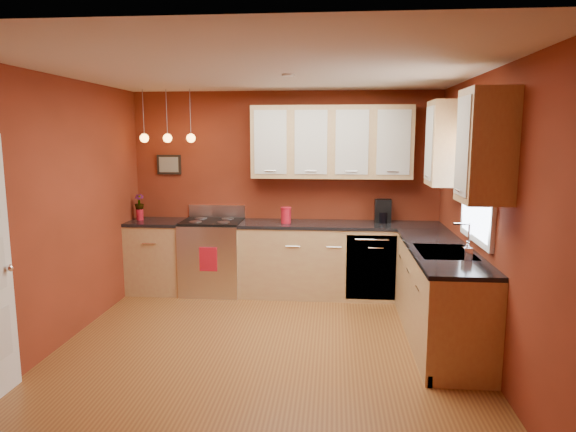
# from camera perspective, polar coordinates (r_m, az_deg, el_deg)

# --- Properties ---
(floor) EXTENTS (4.20, 4.20, 0.00)m
(floor) POSITION_cam_1_polar(r_m,az_deg,el_deg) (5.06, -2.62, -14.76)
(floor) COLOR brown
(floor) RESTS_ON ground
(ceiling) EXTENTS (4.00, 4.20, 0.02)m
(ceiling) POSITION_cam_1_polar(r_m,az_deg,el_deg) (4.67, -2.85, 15.89)
(ceiling) COLOR beige
(ceiling) RESTS_ON wall_back
(wall_back) EXTENTS (4.00, 0.02, 2.60)m
(wall_back) POSITION_cam_1_polar(r_m,az_deg,el_deg) (6.76, -0.32, 2.72)
(wall_back) COLOR maroon
(wall_back) RESTS_ON floor
(wall_front) EXTENTS (4.00, 0.02, 2.60)m
(wall_front) POSITION_cam_1_polar(r_m,az_deg,el_deg) (2.68, -8.88, -7.14)
(wall_front) COLOR maroon
(wall_front) RESTS_ON floor
(wall_left) EXTENTS (0.02, 4.20, 2.60)m
(wall_left) POSITION_cam_1_polar(r_m,az_deg,el_deg) (5.34, -24.49, 0.23)
(wall_left) COLOR maroon
(wall_left) RESTS_ON floor
(wall_right) EXTENTS (0.02, 4.20, 2.60)m
(wall_right) POSITION_cam_1_polar(r_m,az_deg,el_deg) (4.85, 21.40, -0.40)
(wall_right) COLOR maroon
(wall_right) RESTS_ON floor
(base_cabinets_back_left) EXTENTS (0.70, 0.60, 0.90)m
(base_cabinets_back_left) POSITION_cam_1_polar(r_m,az_deg,el_deg) (6.97, -14.22, -4.47)
(base_cabinets_back_left) COLOR tan
(base_cabinets_back_left) RESTS_ON floor
(base_cabinets_back_right) EXTENTS (2.54, 0.60, 0.90)m
(base_cabinets_back_right) POSITION_cam_1_polar(r_m,az_deg,el_deg) (6.59, 5.80, -5.01)
(base_cabinets_back_right) COLOR tan
(base_cabinets_back_right) RESTS_ON floor
(base_cabinets_right) EXTENTS (0.60, 2.10, 0.90)m
(base_cabinets_right) POSITION_cam_1_polar(r_m,az_deg,el_deg) (5.39, 16.44, -8.52)
(base_cabinets_right) COLOR tan
(base_cabinets_right) RESTS_ON floor
(counter_back_left) EXTENTS (0.70, 0.62, 0.04)m
(counter_back_left) POSITION_cam_1_polar(r_m,az_deg,el_deg) (6.88, -14.37, -0.65)
(counter_back_left) COLOR black
(counter_back_left) RESTS_ON base_cabinets_back_left
(counter_back_right) EXTENTS (2.54, 0.62, 0.04)m
(counter_back_right) POSITION_cam_1_polar(r_m,az_deg,el_deg) (6.49, 5.87, -0.98)
(counter_back_right) COLOR black
(counter_back_right) RESTS_ON base_cabinets_back_right
(counter_right) EXTENTS (0.62, 2.10, 0.04)m
(counter_right) POSITION_cam_1_polar(r_m,az_deg,el_deg) (5.27, 16.67, -3.64)
(counter_right) COLOR black
(counter_right) RESTS_ON base_cabinets_right
(gas_range) EXTENTS (0.76, 0.64, 1.11)m
(gas_range) POSITION_cam_1_polar(r_m,az_deg,el_deg) (6.76, -8.36, -4.43)
(gas_range) COLOR silver
(gas_range) RESTS_ON floor
(dishwasher_front) EXTENTS (0.60, 0.02, 0.80)m
(dishwasher_front) POSITION_cam_1_polar(r_m,az_deg,el_deg) (6.32, 9.20, -5.68)
(dishwasher_front) COLOR silver
(dishwasher_front) RESTS_ON base_cabinets_back_right
(sink) EXTENTS (0.50, 0.70, 0.33)m
(sink) POSITION_cam_1_polar(r_m,az_deg,el_deg) (5.13, 17.02, -4.06)
(sink) COLOR gray
(sink) RESTS_ON counter_right
(window) EXTENTS (0.06, 1.02, 1.22)m
(window) POSITION_cam_1_polar(r_m,az_deg,el_deg) (5.08, 20.44, 4.48)
(window) COLOR white
(window) RESTS_ON wall_right
(upper_cabinets_back) EXTENTS (2.00, 0.35, 0.90)m
(upper_cabinets_back) POSITION_cam_1_polar(r_m,az_deg,el_deg) (6.52, 4.85, 8.18)
(upper_cabinets_back) COLOR tan
(upper_cabinets_back) RESTS_ON wall_back
(upper_cabinets_right) EXTENTS (0.35, 1.95, 0.90)m
(upper_cabinets_right) POSITION_cam_1_polar(r_m,az_deg,el_deg) (5.06, 18.88, 7.51)
(upper_cabinets_right) COLOR tan
(upper_cabinets_right) RESTS_ON wall_right
(wall_picture) EXTENTS (0.32, 0.03, 0.26)m
(wall_picture) POSITION_cam_1_polar(r_m,az_deg,el_deg) (7.03, -13.07, 5.59)
(wall_picture) COLOR black
(wall_picture) RESTS_ON wall_back
(pendant_lights) EXTENTS (0.71, 0.11, 0.66)m
(pendant_lights) POSITION_cam_1_polar(r_m,az_deg,el_deg) (6.68, -13.24, 8.49)
(pendant_lights) COLOR gray
(pendant_lights) RESTS_ON ceiling
(red_canister) EXTENTS (0.13, 0.13, 0.20)m
(red_canister) POSITION_cam_1_polar(r_m,az_deg,el_deg) (6.45, -0.22, 0.10)
(red_canister) COLOR #AF1222
(red_canister) RESTS_ON counter_back_right
(red_vase) EXTENTS (0.09, 0.09, 0.14)m
(red_vase) POSITION_cam_1_polar(r_m,az_deg,el_deg) (6.97, -16.15, 0.16)
(red_vase) COLOR #AF1222
(red_vase) RESTS_ON counter_back_left
(flowers) EXTENTS (0.15, 0.15, 0.21)m
(flowers) POSITION_cam_1_polar(r_m,az_deg,el_deg) (6.95, -16.20, 1.46)
(flowers) COLOR #AF1222
(flowers) RESTS_ON red_vase
(coffee_maker) EXTENTS (0.21, 0.20, 0.29)m
(coffee_maker) POSITION_cam_1_polar(r_m,az_deg,el_deg) (6.62, 10.50, 0.47)
(coffee_maker) COLOR black
(coffee_maker) RESTS_ON counter_back_right
(soap_pump) EXTENTS (0.09, 0.09, 0.17)m
(soap_pump) POSITION_cam_1_polar(r_m,az_deg,el_deg) (4.83, 19.29, -3.64)
(soap_pump) COLOR white
(soap_pump) RESTS_ON counter_right
(dish_towel) EXTENTS (0.22, 0.02, 0.30)m
(dish_towel) POSITION_cam_1_polar(r_m,az_deg,el_deg) (6.43, -8.86, -4.77)
(dish_towel) COLOR #AF1222
(dish_towel) RESTS_ON gas_range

